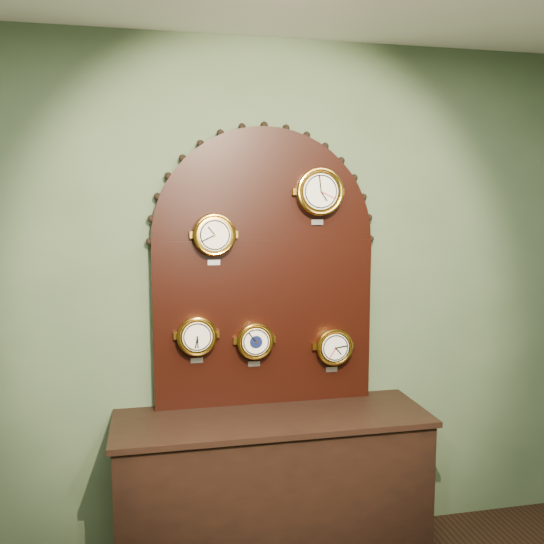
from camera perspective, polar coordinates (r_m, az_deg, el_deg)
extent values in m
plane|color=#455A3D|center=(3.22, -0.92, -2.67)|extent=(4.00, 0.00, 4.00)
cube|color=black|center=(3.29, 0.08, -20.91)|extent=(1.60, 0.50, 0.80)
cube|color=black|center=(3.20, -0.74, -4.94)|extent=(1.20, 0.06, 0.90)
cylinder|color=black|center=(3.14, -0.76, 3.14)|extent=(1.20, 0.06, 1.20)
cylinder|color=gold|center=(3.04, -5.70, 3.67)|extent=(0.21, 0.08, 0.21)
torus|color=gold|center=(3.01, -5.63, 3.64)|extent=(0.22, 0.02, 0.22)
cylinder|color=white|center=(3.00, -5.62, 3.63)|extent=(0.16, 0.01, 0.16)
cube|color=silver|center=(3.07, -5.71, 0.94)|extent=(0.06, 0.01, 0.03)
cylinder|color=gold|center=(3.15, 4.60, 7.85)|extent=(0.24, 0.08, 0.24)
torus|color=gold|center=(3.11, 4.77, 7.86)|extent=(0.26, 0.02, 0.26)
cylinder|color=white|center=(3.11, 4.81, 7.86)|extent=(0.19, 0.01, 0.19)
cube|color=silver|center=(3.17, 4.45, 4.88)|extent=(0.06, 0.01, 0.03)
cylinder|color=gold|center=(3.10, -7.38, -6.16)|extent=(0.19, 0.08, 0.19)
torus|color=gold|center=(3.07, -7.33, -6.30)|extent=(0.21, 0.02, 0.21)
cylinder|color=white|center=(3.06, -7.32, -6.32)|extent=(0.16, 0.01, 0.16)
cube|color=silver|center=(3.16, -7.38, -8.59)|extent=(0.06, 0.01, 0.03)
cylinder|color=gold|center=(3.15, -1.71, -6.69)|extent=(0.18, 0.08, 0.18)
torus|color=gold|center=(3.12, -1.60, -6.83)|extent=(0.20, 0.02, 0.20)
cylinder|color=white|center=(3.11, -1.58, -6.86)|extent=(0.15, 0.01, 0.15)
cube|color=silver|center=(3.21, -1.77, -8.98)|extent=(0.07, 0.01, 0.03)
cylinder|color=#0D133A|center=(3.11, -1.57, -6.87)|extent=(0.07, 0.00, 0.07)
cylinder|color=gold|center=(3.27, 6.02, -7.22)|extent=(0.19, 0.08, 0.19)
torus|color=gold|center=(3.24, 6.20, -7.36)|extent=(0.21, 0.02, 0.21)
cylinder|color=white|center=(3.23, 6.24, -7.38)|extent=(0.15, 0.01, 0.15)
cube|color=silver|center=(3.33, 5.86, -9.47)|extent=(0.06, 0.01, 0.03)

